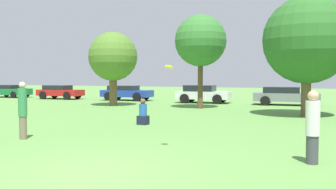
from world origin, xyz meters
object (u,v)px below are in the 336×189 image
Objects in this scene: tree_1 at (200,41)px; parked_car_white at (203,93)px; tree_2 at (307,40)px; parked_car_green at (9,91)px; person_thrower at (23,110)px; parked_car_grey at (285,95)px; parked_car_blue at (126,92)px; person_catcher at (313,126)px; bystander_sitting at (143,114)px; frisbee at (169,67)px; parked_car_red at (60,92)px; tree_0 at (113,57)px.

tree_1 is 1.42× the size of parked_car_white.
tree_2 is (6.40, -2.31, -0.41)m from tree_1.
parked_car_green is 0.99× the size of parked_car_white.
person_thrower reaches higher than parked_car_grey.
person_thrower is 0.32× the size of tree_1.
tree_1 is 10.43m from parked_car_blue.
person_catcher reaches higher than bystander_sitting.
frisbee reaches higher than parked_car_white.
bystander_sitting is at bearing -61.00° from parked_car_blue.
parked_car_green is at bearing 179.05° from parked_car_blue.
person_thrower is 0.45× the size of parked_car_white.
frisbee reaches higher than parked_car_blue.
parked_car_white is (-1.57, 13.32, 0.27)m from bystander_sitting.
tree_2 is at bearing 44.50° from bystander_sitting.
parked_car_red is at bearing 178.70° from parked_car_white.
parked_car_grey is (4.53, 13.43, 0.23)m from bystander_sitting.
person_thrower is at bearing -112.50° from parked_car_grey.
bystander_sitting is at bearing 123.89° from frisbee.
parked_car_white reaches higher than parked_car_red.
person_catcher reaches higher than parked_car_red.
parked_car_white reaches higher than bystander_sitting.
frisbee is at bearing -78.19° from parked_car_white.
tree_0 is 10.07m from parked_car_red.
tree_1 is 7.75m from parked_car_grey.
tree_2 reaches higher than bystander_sitting.
parked_car_white is at bearing -1.30° from parked_car_red.
tree_1 is 1.44× the size of parked_car_green.
person_thrower is 13.94m from tree_2.
parked_car_red is at bearing -39.22° from person_catcher.
person_thrower is 0.31× the size of tree_2.
tree_0 reaches higher than parked_car_green.
tree_1 reaches higher than parked_car_red.
tree_1 is 1.36× the size of parked_car_blue.
person_thrower is 13.98m from tree_0.
frisbee is at bearing -47.19° from parked_car_red.
frisbee is 0.05× the size of parked_car_red.
person_thrower is at bearing -179.02° from frisbee.
frisbee reaches higher than parked_car_red.
parked_car_green is 12.76m from parked_car_blue.
tree_2 is at bearing -45.65° from parked_car_white.
frisbee is 25.33m from parked_car_red.
tree_1 is (1.78, 13.22, 3.31)m from person_thrower.
person_thrower is at bearing -56.71° from parked_car_red.
parked_car_blue is 6.91m from parked_car_white.
person_thrower is 0.37× the size of tree_0.
frisbee is 13.70m from tree_1.
parked_car_blue is 0.96× the size of parked_car_grey.
parked_car_green is at bearing 174.86° from parked_car_red.
parked_car_blue is at bearing -0.95° from parked_car_green.
tree_0 is 0.84× the size of tree_2.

